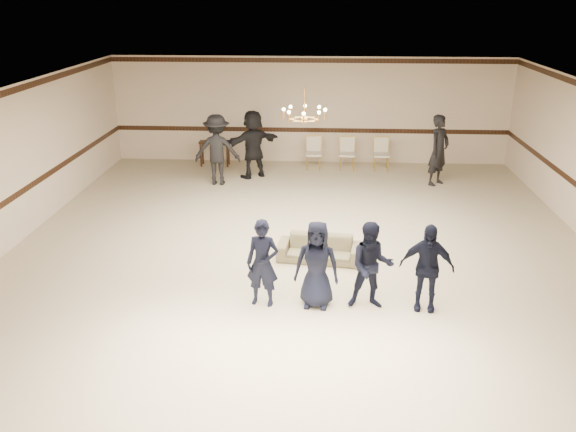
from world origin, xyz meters
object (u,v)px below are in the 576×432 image
boy_c (371,266)px  console_table (215,153)px  boy_b (317,265)px  banquet_chair_right (381,154)px  boy_d (427,267)px  banquet_chair_left (314,153)px  banquet_chair_mid (347,154)px  adult_mid (253,144)px  adult_right (439,150)px  boy_a (263,263)px  chandelier (304,103)px  adult_left (217,150)px  settee (320,249)px

boy_c → console_table: 9.38m
boy_b → banquet_chair_right: bearing=83.8°
boy_b → boy_d: same height
boy_d → console_table: boy_d is taller
banquet_chair_left → banquet_chair_mid: bearing=-3.3°
boy_b → adult_mid: size_ratio=0.79×
boy_d → banquet_chair_left: size_ratio=1.59×
adult_right → banquet_chair_right: bearing=91.2°
banquet_chair_mid → banquet_chair_right: (1.00, 0.00, 0.00)m
boy_b → boy_d: size_ratio=1.00×
adult_right → console_table: 6.60m
boy_a → boy_b: bearing=9.4°
banquet_chair_right → banquet_chair_mid: bearing=178.4°
boy_c → adult_mid: bearing=110.4°
chandelier → banquet_chair_left: (0.13, 5.17, -2.40)m
boy_b → banquet_chair_mid: size_ratio=1.59×
banquet_chair_right → chandelier: bearing=-114.0°
adult_mid → banquet_chair_left: size_ratio=2.02×
chandelier → banquet_chair_right: bearing=67.6°
boy_a → boy_b: 0.90m
banquet_chair_left → adult_left: bearing=-151.6°
banquet_chair_right → boy_d: bearing=-91.7°
adult_right → banquet_chair_mid: bearing=105.6°
adult_right → boy_c: bearing=-154.4°
boy_a → adult_mid: 7.40m
boy_b → console_table: boy_b is taller
adult_right → banquet_chair_left: adult_right is taller
adult_mid → adult_right: bearing=140.5°
settee → banquet_chair_left: (-0.23, 6.42, 0.24)m
chandelier → banquet_chair_right: (2.13, 5.17, -2.40)m
boy_c → banquet_chair_right: (0.91, 8.23, -0.28)m
adult_left → console_table: bearing=-79.7°
boy_a → adult_mid: bearing=107.0°
chandelier → adult_left: bearing=124.6°
boy_c → banquet_chair_left: bearing=97.2°
adult_mid → console_table: size_ratio=2.13×
boy_a → banquet_chair_left: 8.27m
adult_mid → console_table: 1.80m
boy_b → settee: 1.88m
boy_c → settee: bearing=114.9°
boy_d → adult_right: (1.41, 6.93, 0.21)m
boy_c → adult_left: size_ratio=0.79×
chandelier → boy_d: chandelier is taller
boy_d → adult_right: adult_right is taller
settee → console_table: (-3.23, 6.62, 0.14)m
boy_c → settee: (-0.86, 1.81, -0.52)m
adult_left → chandelier: bearing=122.4°
banquet_chair_mid → boy_b: bearing=-92.0°
boy_c → banquet_chair_mid: bearing=90.2°
boy_a → banquet_chair_left: boy_a is taller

